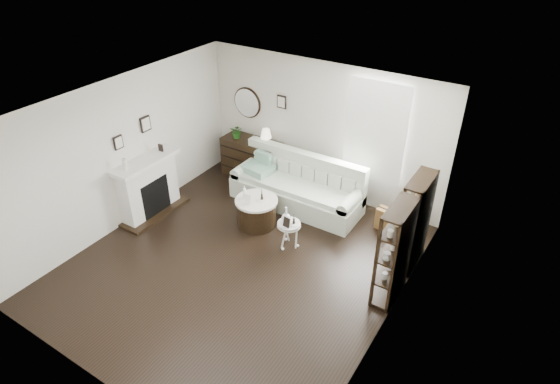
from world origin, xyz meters
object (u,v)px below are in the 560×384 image
Objects in this scene: dresser at (252,159)px; pedestal_table at (289,225)px; drum_table at (257,212)px; sofa at (298,189)px.

dresser is 2.62× the size of pedestal_table.
dresser reaches higher than pedestal_table.
drum_table is at bearing -52.09° from dresser.
sofa is at bearing 74.79° from drum_table.
sofa reaches higher than dresser.
drum_table is at bearing 164.16° from pedestal_table.
sofa is 5.29× the size of pedestal_table.
dresser is (-1.37, 0.39, 0.10)m from sofa.
sofa is 1.06m from drum_table.
sofa is 2.01× the size of dresser.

